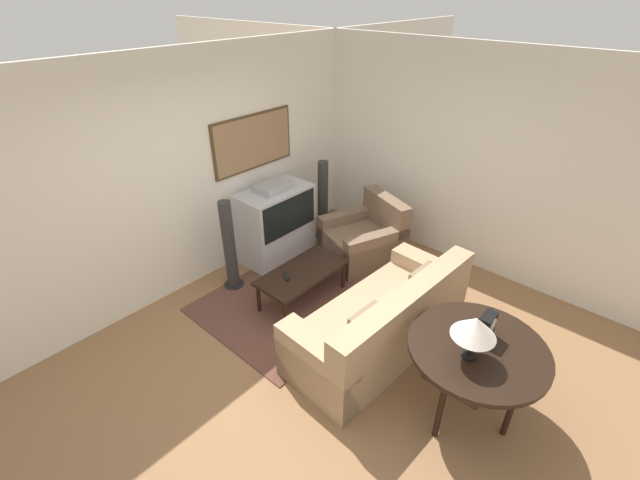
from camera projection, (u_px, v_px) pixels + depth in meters
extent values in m
plane|color=#8E6642|center=(324.00, 362.00, 4.23)|extent=(12.00, 12.00, 0.00)
cube|color=silver|center=(181.00, 179.00, 4.75)|extent=(12.00, 0.06, 2.70)
cube|color=#4C381E|center=(253.00, 142.00, 5.29)|extent=(1.22, 0.03, 0.68)
cube|color=#93704C|center=(254.00, 142.00, 5.28)|extent=(1.17, 0.01, 0.63)
cube|color=silver|center=(467.00, 161.00, 5.21)|extent=(0.06, 12.00, 2.70)
cube|color=brown|center=(296.00, 297.00, 5.10)|extent=(2.12, 1.65, 0.01)
cube|color=#B7B7BC|center=(277.00, 241.00, 5.78)|extent=(0.97, 0.54, 0.44)
cube|color=#B7B7BC|center=(275.00, 209.00, 5.52)|extent=(0.97, 0.54, 0.54)
cube|color=black|center=(290.00, 216.00, 5.37)|extent=(0.87, 0.01, 0.47)
cube|color=#9E9EA3|center=(274.00, 187.00, 5.36)|extent=(0.44, 0.30, 0.09)
cube|color=tan|center=(378.00, 327.00, 4.33)|extent=(2.02, 0.94, 0.47)
cube|color=tan|center=(408.00, 308.00, 3.92)|extent=(1.99, 0.32, 0.39)
cube|color=tan|center=(426.00, 283.00, 4.81)|extent=(0.28, 0.86, 0.63)
cube|color=tan|center=(317.00, 368.00, 3.76)|extent=(0.28, 0.86, 0.63)
cube|color=#7C664D|center=(422.00, 283.00, 4.28)|extent=(0.37, 0.14, 0.34)
cube|color=#7C664D|center=(366.00, 327.00, 3.74)|extent=(0.37, 0.14, 0.34)
cube|color=brown|center=(361.00, 245.00, 5.71)|extent=(1.14, 1.10, 0.42)
cube|color=brown|center=(386.00, 211.00, 5.63)|extent=(0.47, 0.85, 0.42)
cube|color=brown|center=(349.00, 229.00, 5.93)|extent=(0.90, 0.47, 0.56)
cube|color=brown|center=(376.00, 253.00, 5.41)|extent=(0.90, 0.47, 0.56)
cube|color=black|center=(302.00, 272.00, 4.87)|extent=(1.07, 0.53, 0.04)
cylinder|color=black|center=(285.00, 315.00, 4.54)|extent=(0.04, 0.04, 0.37)
cylinder|color=black|center=(343.00, 275.00, 5.16)|extent=(0.04, 0.04, 0.37)
cylinder|color=black|center=(259.00, 298.00, 4.79)|extent=(0.04, 0.04, 0.37)
cylinder|color=black|center=(317.00, 262.00, 5.41)|extent=(0.04, 0.04, 0.37)
cylinder|color=black|center=(478.00, 349.00, 3.39)|extent=(1.11, 1.11, 0.04)
cube|color=black|center=(476.00, 354.00, 3.42)|extent=(0.94, 0.44, 0.08)
cylinder|color=black|center=(441.00, 406.00, 3.37)|extent=(0.05, 0.05, 0.71)
cylinder|color=black|center=(483.00, 352.00, 3.87)|extent=(0.05, 0.05, 0.71)
cylinder|color=black|center=(512.00, 405.00, 3.38)|extent=(0.05, 0.05, 0.71)
cylinder|color=black|center=(468.00, 355.00, 3.28)|extent=(0.11, 0.11, 0.02)
cylinder|color=black|center=(472.00, 338.00, 3.19)|extent=(0.02, 0.02, 0.33)
cone|color=silver|center=(475.00, 327.00, 3.13)|extent=(0.34, 0.34, 0.17)
cube|color=black|center=(486.00, 326.00, 3.42)|extent=(0.18, 0.09, 0.23)
cylinder|color=white|center=(493.00, 325.00, 3.37)|extent=(0.11, 0.01, 0.11)
cube|color=black|center=(286.00, 276.00, 4.76)|extent=(0.13, 0.16, 0.02)
cylinder|color=black|center=(234.00, 284.00, 5.30)|extent=(0.25, 0.25, 0.02)
cylinder|color=#2D2D2D|center=(229.00, 246.00, 5.01)|extent=(0.14, 0.14, 1.15)
cylinder|color=black|center=(323.00, 234.00, 6.36)|extent=(0.25, 0.25, 0.02)
cylinder|color=#2D2D2D|center=(323.00, 200.00, 6.07)|extent=(0.14, 0.14, 1.15)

